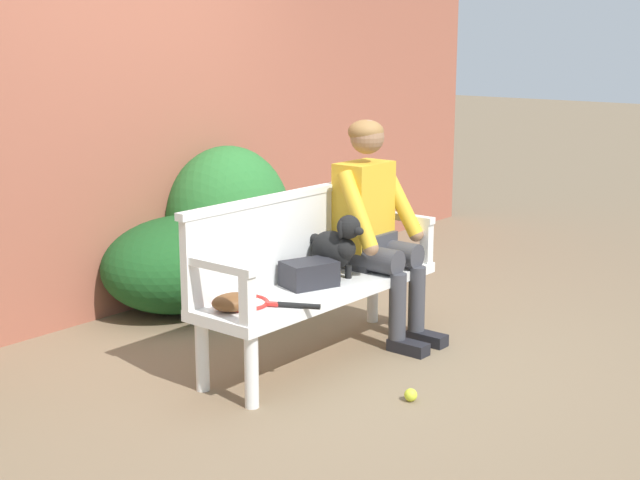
{
  "coord_description": "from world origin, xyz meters",
  "views": [
    {
      "loc": [
        -3.75,
        -3.07,
        1.8
      ],
      "look_at": [
        0.0,
        0.0,
        0.69
      ],
      "focal_mm": 50.94,
      "sensor_mm": 36.0,
      "label": 1
    }
  ],
  "objects_px": {
    "dog_on_bench": "(336,246)",
    "tennis_racket": "(246,303)",
    "baseball_glove": "(233,302)",
    "person_seated": "(374,222)",
    "tennis_ball": "(411,395)",
    "sports_bag": "(309,274)",
    "garden_bench": "(320,294)"
  },
  "relations": [
    {
      "from": "dog_on_bench",
      "to": "tennis_racket",
      "type": "distance_m",
      "value": 0.72
    },
    {
      "from": "dog_on_bench",
      "to": "baseball_glove",
      "type": "xyz_separation_m",
      "value": [
        -0.81,
        0.02,
        -0.14
      ]
    },
    {
      "from": "person_seated",
      "to": "tennis_ball",
      "type": "xyz_separation_m",
      "value": [
        -0.68,
        -0.73,
        -0.68
      ]
    },
    {
      "from": "dog_on_bench",
      "to": "tennis_ball",
      "type": "height_order",
      "value": "dog_on_bench"
    },
    {
      "from": "dog_on_bench",
      "to": "sports_bag",
      "type": "height_order",
      "value": "dog_on_bench"
    },
    {
      "from": "person_seated",
      "to": "tennis_racket",
      "type": "height_order",
      "value": "person_seated"
    },
    {
      "from": "person_seated",
      "to": "sports_bag",
      "type": "relative_size",
      "value": 4.67
    },
    {
      "from": "person_seated",
      "to": "dog_on_bench",
      "type": "height_order",
      "value": "person_seated"
    },
    {
      "from": "baseball_glove",
      "to": "tennis_ball",
      "type": "distance_m",
      "value": 1.0
    },
    {
      "from": "tennis_racket",
      "to": "tennis_ball",
      "type": "distance_m",
      "value": 0.95
    },
    {
      "from": "tennis_racket",
      "to": "garden_bench",
      "type": "bearing_deg",
      "value": -4.3
    },
    {
      "from": "person_seated",
      "to": "tennis_racket",
      "type": "distance_m",
      "value": 1.07
    },
    {
      "from": "garden_bench",
      "to": "sports_bag",
      "type": "distance_m",
      "value": 0.15
    },
    {
      "from": "sports_bag",
      "to": "tennis_ball",
      "type": "relative_size",
      "value": 4.24
    },
    {
      "from": "garden_bench",
      "to": "baseball_glove",
      "type": "height_order",
      "value": "baseball_glove"
    },
    {
      "from": "dog_on_bench",
      "to": "tennis_racket",
      "type": "relative_size",
      "value": 0.67
    },
    {
      "from": "tennis_racket",
      "to": "tennis_ball",
      "type": "height_order",
      "value": "tennis_racket"
    },
    {
      "from": "baseball_glove",
      "to": "tennis_ball",
      "type": "bearing_deg",
      "value": -37.94
    },
    {
      "from": "baseball_glove",
      "to": "sports_bag",
      "type": "bearing_deg",
      "value": 19.41
    },
    {
      "from": "dog_on_bench",
      "to": "sports_bag",
      "type": "xyz_separation_m",
      "value": [
        -0.22,
        0.02,
        -0.12
      ]
    },
    {
      "from": "person_seated",
      "to": "tennis_ball",
      "type": "bearing_deg",
      "value": -132.88
    },
    {
      "from": "baseball_glove",
      "to": "tennis_ball",
      "type": "height_order",
      "value": "baseball_glove"
    },
    {
      "from": "tennis_racket",
      "to": "sports_bag",
      "type": "xyz_separation_m",
      "value": [
        0.47,
        -0.02,
        0.06
      ]
    },
    {
      "from": "tennis_racket",
      "to": "baseball_glove",
      "type": "relative_size",
      "value": 2.6
    },
    {
      "from": "person_seated",
      "to": "tennis_racket",
      "type": "relative_size",
      "value": 2.29
    },
    {
      "from": "garden_bench",
      "to": "person_seated",
      "type": "distance_m",
      "value": 0.6
    },
    {
      "from": "person_seated",
      "to": "dog_on_bench",
      "type": "distance_m",
      "value": 0.35
    },
    {
      "from": "person_seated",
      "to": "dog_on_bench",
      "type": "relative_size",
      "value": 3.44
    },
    {
      "from": "garden_bench",
      "to": "sports_bag",
      "type": "xyz_separation_m",
      "value": [
        -0.07,
        0.02,
        0.13
      ]
    },
    {
      "from": "sports_bag",
      "to": "tennis_ball",
      "type": "xyz_separation_m",
      "value": [
        -0.11,
        -0.75,
        -0.48
      ]
    },
    {
      "from": "garden_bench",
      "to": "tennis_ball",
      "type": "xyz_separation_m",
      "value": [
        -0.18,
        -0.74,
        -0.35
      ]
    },
    {
      "from": "sports_bag",
      "to": "tennis_racket",
      "type": "bearing_deg",
      "value": 177.26
    }
  ]
}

